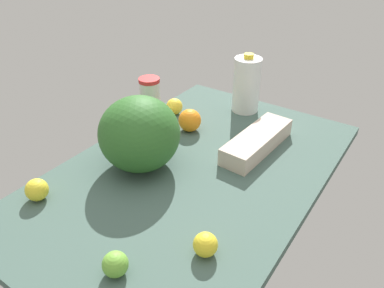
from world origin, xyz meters
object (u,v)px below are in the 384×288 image
at_px(watermelon, 139,134).
at_px(orange_beside_bowl, 190,120).
at_px(milk_jug, 246,85).
at_px(lemon_by_jug, 174,107).
at_px(lime_far_back, 115,264).
at_px(egg_carton, 257,141).
at_px(tumbler_cup, 151,104).
at_px(lemon_near_front, 37,190).
at_px(lemon_loose, 205,245).

height_order(watermelon, orange_beside_bowl, watermelon).
bearing_deg(milk_jug, lemon_by_jug, 131.75).
distance_m(milk_jug, lime_far_back, 0.94).
bearing_deg(orange_beside_bowl, lemon_by_jug, 59.39).
bearing_deg(egg_carton, orange_beside_bowl, 98.40).
bearing_deg(tumbler_cup, egg_carton, -78.03).
bearing_deg(tumbler_cup, orange_beside_bowl, -65.27).
xyz_separation_m(lemon_near_front, lemon_loose, (0.10, -0.51, -0.00)).
relative_size(milk_jug, watermelon, 0.94).
distance_m(milk_jug, egg_carton, 0.32).
distance_m(lemon_near_front, lime_far_back, 0.38).
bearing_deg(lemon_loose, orange_beside_bowl, 38.17).
xyz_separation_m(watermelon, lemon_by_jug, (0.36, 0.13, -0.09)).
relative_size(tumbler_cup, orange_beside_bowl, 2.34).
distance_m(egg_carton, lime_far_back, 0.67).
xyz_separation_m(milk_jug, orange_beside_bowl, (-0.28, 0.09, -0.07)).
distance_m(milk_jug, lemon_by_jug, 0.31).
bearing_deg(tumbler_cup, watermelon, -147.84).
relative_size(tumbler_cup, lemon_by_jug, 2.98).
bearing_deg(orange_beside_bowl, lemon_loose, -141.83).
height_order(milk_jug, watermelon, milk_jug).
bearing_deg(lemon_loose, lemon_near_front, 101.04).
bearing_deg(orange_beside_bowl, watermelon, -179.62).
bearing_deg(lime_far_back, egg_carton, -2.65).
relative_size(watermelon, orange_beside_bowl, 2.98).
distance_m(tumbler_cup, lemon_by_jug, 0.16).
xyz_separation_m(watermelon, lemon_near_front, (-0.30, 0.14, -0.09)).
height_order(lemon_loose, lemon_by_jug, lemon_by_jug).
height_order(lemon_near_front, lemon_loose, lemon_near_front).
distance_m(lemon_near_front, lemon_by_jug, 0.66).
xyz_separation_m(lime_far_back, lemon_loose, (0.17, -0.14, 0.00)).
distance_m(egg_carton, orange_beside_bowl, 0.27).
relative_size(lemon_loose, lemon_by_jug, 0.91).
bearing_deg(egg_carton, lime_far_back, -179.23).
bearing_deg(milk_jug, lime_far_back, -170.93).
bearing_deg(lemon_by_jug, lemon_loose, -137.67).
height_order(orange_beside_bowl, lemon_by_jug, orange_beside_bowl).
xyz_separation_m(tumbler_cup, lemon_loose, (-0.42, -0.51, -0.07)).
height_order(milk_jug, lemon_near_front, milk_jug).
bearing_deg(lime_far_back, watermelon, 33.02).
bearing_deg(lemon_loose, watermelon, 62.10).
height_order(lemon_near_front, lemon_by_jug, lemon_by_jug).
bearing_deg(lemon_by_jug, milk_jug, -48.25).
bearing_deg(lemon_by_jug, orange_beside_bowl, -120.61).
bearing_deg(lemon_loose, lime_far_back, 140.23).
relative_size(milk_jug, lemon_near_front, 3.68).
xyz_separation_m(milk_jug, lemon_near_front, (-0.86, 0.23, -0.08)).
xyz_separation_m(milk_jug, egg_carton, (-0.25, -0.18, -0.08)).
height_order(lime_far_back, lemon_loose, same).
distance_m(tumbler_cup, orange_beside_bowl, 0.16).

